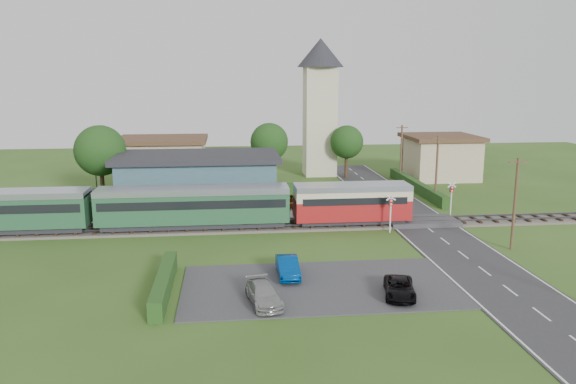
{
  "coord_description": "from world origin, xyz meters",
  "views": [
    {
      "loc": [
        -6.94,
        -44.69,
        12.9
      ],
      "look_at": [
        -1.74,
        4.0,
        2.74
      ],
      "focal_mm": 35.0,
      "sensor_mm": 36.0,
      "label": 1
    }
  ],
  "objects": [
    {
      "name": "hedge_carpark",
      "position": [
        -11.0,
        -12.0,
        0.6
      ],
      "size": [
        0.8,
        9.0,
        1.2
      ],
      "primitive_type": "cube",
      "color": "#193814",
      "rests_on": "ground"
    },
    {
      "name": "utility_pole_b",
      "position": [
        14.2,
        -6.0,
        3.63
      ],
      "size": [
        1.4,
        0.22,
        7.0
      ],
      "color": "#473321",
      "rests_on": "ground"
    },
    {
      "name": "pedestrian_far",
      "position": [
        -17.72,
        5.28,
        1.29
      ],
      "size": [
        0.9,
        1.0,
        1.69
      ],
      "primitive_type": "imported",
      "rotation": [
        0.0,
        0.0,
        1.96
      ],
      "color": "gray",
      "rests_on": "platform"
    },
    {
      "name": "streetlamp_west",
      "position": [
        -22.0,
        20.0,
        3.04
      ],
      "size": [
        0.3,
        0.3,
        5.15
      ],
      "color": "#3F3F47",
      "rests_on": "ground"
    },
    {
      "name": "house_east",
      "position": [
        20.0,
        24.0,
        2.8
      ],
      "size": [
        8.8,
        8.8,
        5.5
      ],
      "color": "tan",
      "rests_on": "ground"
    },
    {
      "name": "car_park_blue",
      "position": [
        -3.26,
        -10.12,
        0.71
      ],
      "size": [
        1.35,
        3.83,
        1.26
      ],
      "primitive_type": "imported",
      "rotation": [
        0.0,
        0.0,
        0.01
      ],
      "color": "navy",
      "rests_on": "car_park"
    },
    {
      "name": "car_park",
      "position": [
        -1.5,
        -12.0,
        0.04
      ],
      "size": [
        17.0,
        9.0,
        0.08
      ],
      "primitive_type": "cube",
      "color": "#333335",
      "rests_on": "ground"
    },
    {
      "name": "utility_pole_d",
      "position": [
        14.2,
        22.0,
        3.63
      ],
      "size": [
        1.4,
        0.22,
        7.0
      ],
      "color": "#473321",
      "rests_on": "ground"
    },
    {
      "name": "crossing_signal_far",
      "position": [
        13.6,
        4.39,
        2.14
      ],
      "size": [
        0.84,
        0.28,
        3.28
      ],
      "color": "silver",
      "rests_on": "ground"
    },
    {
      "name": "platform",
      "position": [
        -10.0,
        5.2,
        0.23
      ],
      "size": [
        30.0,
        3.0,
        0.45
      ],
      "primitive_type": "cube",
      "color": "gray",
      "rests_on": "ground"
    },
    {
      "name": "crossing_signal_near",
      "position": [
        6.4,
        -0.41,
        2.14
      ],
      "size": [
        0.84,
        0.28,
        3.28
      ],
      "color": "silver",
      "rests_on": "ground"
    },
    {
      "name": "house_west",
      "position": [
        -15.0,
        25.0,
        2.79
      ],
      "size": [
        10.8,
        8.8,
        5.5
      ],
      "color": "tan",
      "rests_on": "ground"
    },
    {
      "name": "equipment_hut",
      "position": [
        -18.0,
        5.2,
        1.75
      ],
      "size": [
        2.3,
        2.3,
        2.55
      ],
      "color": "beige",
      "rests_on": "platform"
    },
    {
      "name": "church_tower",
      "position": [
        5.0,
        28.0,
        10.23
      ],
      "size": [
        6.0,
        6.0,
        17.6
      ],
      "color": "beige",
      "rests_on": "ground"
    },
    {
      "name": "car_park_dark",
      "position": [
        2.95,
        -14.25,
        0.6
      ],
      "size": [
        2.49,
        4.0,
        1.03
      ],
      "primitive_type": "imported",
      "rotation": [
        0.0,
        0.0,
        -0.22
      ],
      "color": "black",
      "rests_on": "car_park"
    },
    {
      "name": "car_park_silver",
      "position": [
        -5.12,
        -14.48,
        0.66
      ],
      "size": [
        2.26,
        4.19,
        1.15
      ],
      "primitive_type": "imported",
      "rotation": [
        0.0,
        0.0,
        0.17
      ],
      "color": "gray",
      "rests_on": "car_park"
    },
    {
      "name": "hedge_roadside",
      "position": [
        14.2,
        16.0,
        0.6
      ],
      "size": [
        0.8,
        18.0,
        1.2
      ],
      "primitive_type": "cube",
      "color": "#193814",
      "rests_on": "ground"
    },
    {
      "name": "station_building",
      "position": [
        -10.0,
        10.99,
        2.69
      ],
      "size": [
        16.0,
        9.0,
        5.3
      ],
      "color": "#366471",
      "rests_on": "ground"
    },
    {
      "name": "tree_b",
      "position": [
        -2.0,
        23.0,
        5.02
      ],
      "size": [
        4.6,
        4.6,
        7.34
      ],
      "color": "#332316",
      "rests_on": "ground"
    },
    {
      "name": "hedge_station",
      "position": [
        -10.0,
        15.5,
        0.65
      ],
      "size": [
        22.0,
        0.8,
        1.3
      ],
      "primitive_type": "cube",
      "color": "#193814",
      "rests_on": "ground"
    },
    {
      "name": "utility_pole_c",
      "position": [
        14.2,
        10.0,
        3.63
      ],
      "size": [
        1.4,
        0.22,
        7.0
      ],
      "color": "#473321",
      "rests_on": "ground"
    },
    {
      "name": "streetlamp_east",
      "position": [
        16.0,
        27.0,
        3.04
      ],
      "size": [
        0.3,
        0.3,
        5.15
      ],
      "color": "#3F3F47",
      "rests_on": "ground"
    },
    {
      "name": "railway_track",
      "position": [
        0.0,
        2.0,
        0.11
      ],
      "size": [
        76.0,
        3.2,
        0.49
      ],
      "color": "#4C443D",
      "rests_on": "ground"
    },
    {
      "name": "crossing_deck",
      "position": [
        10.0,
        2.0,
        0.23
      ],
      "size": [
        6.2,
        3.4,
        0.45
      ],
      "primitive_type": "cube",
      "color": "#333335",
      "rests_on": "ground"
    },
    {
      "name": "road",
      "position": [
        10.0,
        0.0,
        0.03
      ],
      "size": [
        6.0,
        70.0,
        0.05
      ],
      "primitive_type": "cube",
      "color": "#28282B",
      "rests_on": "ground"
    },
    {
      "name": "ground",
      "position": [
        0.0,
        0.0,
        0.0
      ],
      "size": [
        120.0,
        120.0,
        0.0
      ],
      "primitive_type": "plane",
      "color": "#2D4C19"
    },
    {
      "name": "train",
      "position": [
        -13.15,
        2.0,
        2.18
      ],
      "size": [
        43.2,
        2.9,
        3.4
      ],
      "color": "#232328",
      "rests_on": "ground"
    },
    {
      "name": "tree_a",
      "position": [
        -20.0,
        14.0,
        5.38
      ],
      "size": [
        5.2,
        5.2,
        8.0
      ],
      "color": "#332316",
      "rests_on": "ground"
    },
    {
      "name": "car_on_road",
      "position": [
        10.42,
        13.24,
        0.59
      ],
      "size": [
        3.28,
        1.65,
        1.07
      ],
      "primitive_type": "imported",
      "rotation": [
        0.0,
        0.0,
        1.69
      ],
      "color": "navy",
      "rests_on": "road"
    },
    {
      "name": "tree_c",
      "position": [
        8.0,
        25.0,
        4.65
      ],
      "size": [
        4.2,
        4.2,
        6.78
      ],
      "color": "#332316",
      "rests_on": "ground"
    },
    {
      "name": "pedestrian_near",
      "position": [
        -1.38,
        4.77,
        1.38
      ],
      "size": [
        0.7,
        0.47,
        1.87
      ],
      "primitive_type": "imported",
      "rotation": [
        0.0,
        0.0,
        3.1
      ],
      "color": "gray",
      "rests_on": "platform"
    }
  ]
}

